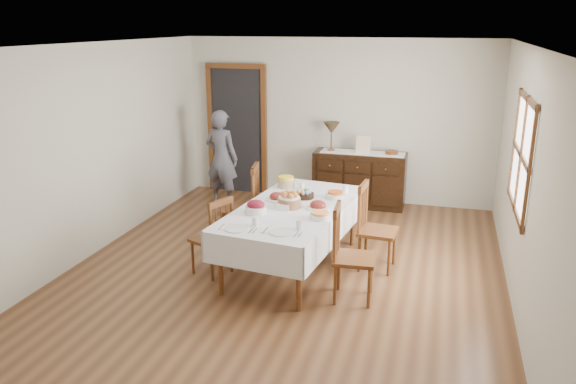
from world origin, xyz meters
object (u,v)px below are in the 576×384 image
(chair_left_near, at_px, (214,236))
(chair_left_far, at_px, (244,204))
(chair_right_near, at_px, (349,253))
(sideboard, at_px, (359,179))
(person, at_px, (221,155))
(table_lamp, at_px, (332,129))
(chair_right_far, at_px, (374,226))
(dining_table, at_px, (293,214))

(chair_left_near, height_order, chair_left_far, chair_left_far)
(chair_right_near, relative_size, sideboard, 0.72)
(chair_left_near, bearing_deg, person, -137.14)
(chair_left_near, xyz_separation_m, table_lamp, (0.74, 3.02, 0.74))
(chair_left_far, bearing_deg, chair_right_near, 44.20)
(chair_left_near, xyz_separation_m, chair_left_far, (0.02, 0.97, 0.07))
(sideboard, xyz_separation_m, table_lamp, (-0.47, 0.00, 0.79))
(chair_left_near, height_order, chair_right_near, chair_right_near)
(chair_right_far, xyz_separation_m, sideboard, (-0.53, 2.33, -0.09))
(chair_right_near, bearing_deg, chair_right_far, -13.64)
(dining_table, bearing_deg, sideboard, 88.73)
(chair_left_near, distance_m, sideboard, 3.25)
(chair_right_far, bearing_deg, sideboard, 17.19)
(chair_right_far, bearing_deg, chair_left_near, 115.87)
(chair_left_near, bearing_deg, dining_table, 139.26)
(chair_left_near, bearing_deg, chair_right_far, 134.17)
(dining_table, distance_m, chair_left_far, 0.99)
(chair_left_far, distance_m, sideboard, 2.37)
(sideboard, height_order, person, person)
(chair_left_far, bearing_deg, dining_table, 45.97)
(chair_right_far, bearing_deg, chair_left_far, 84.97)
(chair_left_near, xyz_separation_m, sideboard, (1.21, 3.01, -0.04))
(chair_left_far, height_order, chair_right_near, chair_left_far)
(chair_left_near, xyz_separation_m, person, (-0.90, 2.45, 0.34))
(chair_right_near, xyz_separation_m, table_lamp, (-0.86, 3.20, 0.70))
(person, bearing_deg, chair_right_far, 156.74)
(chair_left_near, relative_size, table_lamp, 2.04)
(table_lamp, bearing_deg, sideboard, -0.49)
(chair_left_near, distance_m, chair_right_far, 1.87)
(dining_table, height_order, chair_left_near, chair_left_near)
(chair_right_near, relative_size, table_lamp, 2.25)
(dining_table, distance_m, chair_left_near, 0.95)
(dining_table, relative_size, chair_left_far, 2.18)
(dining_table, relative_size, chair_right_near, 2.29)
(chair_right_far, distance_m, table_lamp, 2.63)
(chair_right_far, bearing_deg, chair_right_near, 175.14)
(dining_table, distance_m, sideboard, 2.64)
(chair_right_near, distance_m, table_lamp, 3.38)
(chair_left_near, relative_size, chair_right_near, 0.91)
(chair_right_near, bearing_deg, chair_left_near, 79.23)
(chair_left_near, distance_m, chair_left_far, 0.97)
(table_lamp, bearing_deg, dining_table, -88.00)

